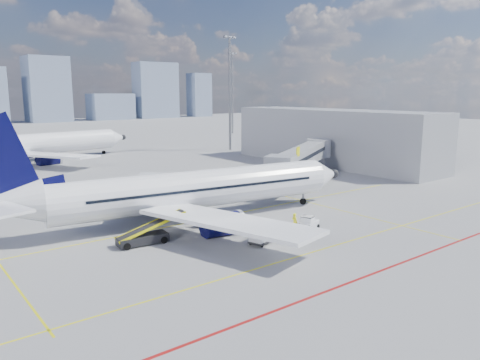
# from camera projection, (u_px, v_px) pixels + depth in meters

# --- Properties ---
(ground) EXTENTS (420.00, 420.00, 0.00)m
(ground) POSITION_uv_depth(u_px,v_px,m) (256.00, 237.00, 42.81)
(ground) COLOR #939396
(ground) RESTS_ON ground
(apron_markings) EXTENTS (90.00, 35.12, 0.01)m
(apron_markings) POSITION_uv_depth(u_px,v_px,m) (280.00, 250.00, 39.43)
(apron_markings) COLOR #D7D30B
(apron_markings) RESTS_ON ground
(jet_bridge) EXTENTS (23.55, 15.78, 6.30)m
(jet_bridge) POSITION_uv_depth(u_px,v_px,m) (305.00, 156.00, 69.42)
(jet_bridge) COLOR gray
(jet_bridge) RESTS_ON ground
(terminal_block) EXTENTS (10.00, 42.00, 10.00)m
(terminal_block) POSITION_uv_depth(u_px,v_px,m) (332.00, 137.00, 86.15)
(terminal_block) COLOR gray
(terminal_block) RESTS_ON ground
(floodlight_mast_ne) EXTENTS (3.20, 0.61, 25.45)m
(floodlight_mast_ne) POSITION_uv_depth(u_px,v_px,m) (230.00, 90.00, 105.91)
(floodlight_mast_ne) COLOR slate
(floodlight_mast_ne) RESTS_ON ground
(floodlight_mast_far) EXTENTS (3.20, 0.61, 25.45)m
(floodlight_mast_far) POSITION_uv_depth(u_px,v_px,m) (232.00, 91.00, 149.35)
(floodlight_mast_far) COLOR slate
(floodlight_mast_far) RESTS_ON ground
(main_aircraft) EXTENTS (40.11, 34.83, 11.75)m
(main_aircraft) POSITION_uv_depth(u_px,v_px,m) (184.00, 191.00, 47.34)
(main_aircraft) COLOR white
(main_aircraft) RESTS_ON ground
(second_aircraft) EXTENTS (42.43, 36.84, 12.43)m
(second_aircraft) POSITION_uv_depth(u_px,v_px,m) (26.00, 145.00, 88.88)
(second_aircraft) COLOR white
(second_aircraft) RESTS_ON ground
(baggage_tug) EXTENTS (2.49, 1.99, 1.53)m
(baggage_tug) POSITION_uv_depth(u_px,v_px,m) (308.00, 224.00, 44.64)
(baggage_tug) COLOR white
(baggage_tug) RESTS_ON ground
(cargo_dolly) EXTENTS (3.35, 2.21, 1.69)m
(cargo_dolly) POSITION_uv_depth(u_px,v_px,m) (264.00, 233.00, 41.17)
(cargo_dolly) COLOR black
(cargo_dolly) RESTS_ON ground
(belt_loader) EXTENTS (6.40, 2.08, 2.58)m
(belt_loader) POSITION_uv_depth(u_px,v_px,m) (144.00, 237.00, 40.84)
(belt_loader) COLOR black
(belt_loader) RESTS_ON ground
(ramp_worker) EXTENTS (0.44, 0.67, 1.84)m
(ramp_worker) POSITION_uv_depth(u_px,v_px,m) (295.00, 222.00, 44.37)
(ramp_worker) COLOR #FFFC1A
(ramp_worker) RESTS_ON ground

